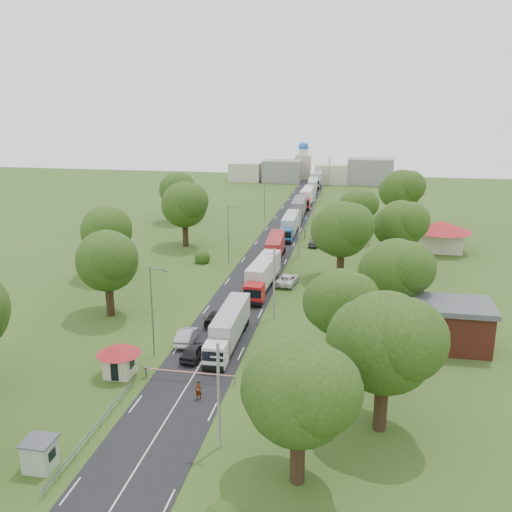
% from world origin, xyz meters
% --- Properties ---
extents(ground, '(260.00, 260.00, 0.00)m').
position_xyz_m(ground, '(0.00, 0.00, 0.00)').
color(ground, '#33501A').
rests_on(ground, ground).
extents(road, '(8.00, 200.00, 0.04)m').
position_xyz_m(road, '(0.00, 20.00, 0.00)').
color(road, black).
rests_on(road, ground).
extents(boom_barrier, '(9.22, 0.35, 1.18)m').
position_xyz_m(boom_barrier, '(-1.36, -25.00, 0.89)').
color(boom_barrier, slate).
rests_on(boom_barrier, ground).
extents(guard_booth, '(4.40, 4.40, 3.45)m').
position_xyz_m(guard_booth, '(-7.20, -25.00, 2.16)').
color(guard_booth, beige).
rests_on(guard_booth, ground).
extents(kiosk, '(2.30, 2.30, 2.41)m').
position_xyz_m(kiosk, '(-7.00, -40.00, 1.23)').
color(kiosk, '#99A593').
rests_on(kiosk, ground).
extents(guard_rail, '(0.10, 17.00, 1.70)m').
position_xyz_m(guard_rail, '(-5.00, -35.00, 0.00)').
color(guard_rail, slate).
rests_on(guard_rail, ground).
extents(info_sign, '(0.12, 3.10, 4.10)m').
position_xyz_m(info_sign, '(5.20, 35.00, 3.00)').
color(info_sign, slate).
rests_on(info_sign, ground).
extents(pole_0, '(1.60, 0.24, 9.00)m').
position_xyz_m(pole_0, '(5.50, -35.00, 4.68)').
color(pole_0, gray).
rests_on(pole_0, ground).
extents(pole_1, '(1.60, 0.24, 9.00)m').
position_xyz_m(pole_1, '(5.50, -7.00, 4.68)').
color(pole_1, gray).
rests_on(pole_1, ground).
extents(pole_2, '(1.60, 0.24, 9.00)m').
position_xyz_m(pole_2, '(5.50, 21.00, 4.68)').
color(pole_2, gray).
rests_on(pole_2, ground).
extents(pole_3, '(1.60, 0.24, 9.00)m').
position_xyz_m(pole_3, '(5.50, 49.00, 4.68)').
color(pole_3, gray).
rests_on(pole_3, ground).
extents(pole_4, '(1.60, 0.24, 9.00)m').
position_xyz_m(pole_4, '(5.50, 77.00, 4.68)').
color(pole_4, gray).
rests_on(pole_4, ground).
extents(pole_5, '(1.60, 0.24, 9.00)m').
position_xyz_m(pole_5, '(5.50, 105.00, 4.68)').
color(pole_5, gray).
rests_on(pole_5, ground).
extents(lamp_0, '(2.03, 0.22, 10.00)m').
position_xyz_m(lamp_0, '(-5.35, -20.00, 5.55)').
color(lamp_0, slate).
rests_on(lamp_0, ground).
extents(lamp_1, '(2.03, 0.22, 10.00)m').
position_xyz_m(lamp_1, '(-5.35, 15.00, 5.55)').
color(lamp_1, slate).
rests_on(lamp_1, ground).
extents(lamp_2, '(2.03, 0.22, 10.00)m').
position_xyz_m(lamp_2, '(-5.35, 50.00, 5.55)').
color(lamp_2, slate).
rests_on(lamp_2, ground).
extents(tree_0, '(8.80, 8.80, 11.07)m').
position_xyz_m(tree_0, '(11.99, -37.84, 7.22)').
color(tree_0, '#382616').
rests_on(tree_0, ground).
extents(tree_1, '(9.60, 9.60, 12.05)m').
position_xyz_m(tree_1, '(17.99, -29.83, 7.85)').
color(tree_1, '#382616').
rests_on(tree_1, ground).
extents(tree_2, '(8.00, 8.00, 10.10)m').
position_xyz_m(tree_2, '(13.99, -17.86, 6.60)').
color(tree_2, '#382616').
rests_on(tree_2, ground).
extents(tree_3, '(8.80, 8.80, 11.07)m').
position_xyz_m(tree_3, '(19.99, -7.84, 7.22)').
color(tree_3, '#382616').
rests_on(tree_3, ground).
extents(tree_4, '(9.60, 9.60, 12.05)m').
position_xyz_m(tree_4, '(12.99, 10.17, 7.85)').
color(tree_4, '#382616').
rests_on(tree_4, ground).
extents(tree_5, '(8.80, 8.80, 11.07)m').
position_xyz_m(tree_5, '(21.99, 18.16, 7.22)').
color(tree_5, '#382616').
rests_on(tree_5, ground).
extents(tree_6, '(8.00, 8.00, 10.10)m').
position_xyz_m(tree_6, '(14.99, 35.14, 6.60)').
color(tree_6, '#382616').
rests_on(tree_6, ground).
extents(tree_7, '(9.60, 9.60, 12.05)m').
position_xyz_m(tree_7, '(23.99, 50.17, 7.85)').
color(tree_7, '#382616').
rests_on(tree_7, ground).
extents(tree_10, '(8.80, 8.80, 11.07)m').
position_xyz_m(tree_10, '(-15.01, -9.84, 7.22)').
color(tree_10, '#382616').
rests_on(tree_10, ground).
extents(tree_11, '(8.80, 8.80, 11.07)m').
position_xyz_m(tree_11, '(-22.01, 5.16, 7.22)').
color(tree_11, '#382616').
rests_on(tree_11, ground).
extents(tree_12, '(9.60, 9.60, 12.05)m').
position_xyz_m(tree_12, '(-16.01, 25.17, 7.85)').
color(tree_12, '#382616').
rests_on(tree_12, ground).
extents(tree_13, '(8.80, 8.80, 11.07)m').
position_xyz_m(tree_13, '(-24.01, 45.16, 7.22)').
color(tree_13, '#382616').
rests_on(tree_13, ground).
extents(house_brick, '(8.60, 6.60, 5.20)m').
position_xyz_m(house_brick, '(26.00, -12.00, 2.65)').
color(house_brick, maroon).
rests_on(house_brick, ground).
extents(house_cream, '(10.08, 10.08, 5.80)m').
position_xyz_m(house_cream, '(30.00, 30.00, 3.64)').
color(house_cream, beige).
rests_on(house_cream, ground).
extents(distant_town, '(52.00, 8.00, 8.00)m').
position_xyz_m(distant_town, '(0.68, 110.00, 3.49)').
color(distant_town, gray).
rests_on(distant_town, ground).
extents(church, '(5.00, 5.00, 12.30)m').
position_xyz_m(church, '(-4.00, 118.00, 5.39)').
color(church, beige).
rests_on(church, ground).
extents(truck_0, '(2.52, 13.93, 3.86)m').
position_xyz_m(truck_0, '(1.77, -15.79, 2.05)').
color(truck_0, silver).
rests_on(truck_0, ground).
extents(truck_1, '(3.26, 14.99, 4.14)m').
position_xyz_m(truck_1, '(2.21, 3.46, 2.20)').
color(truck_1, '#B21416').
rests_on(truck_1, ground).
extents(truck_2, '(3.16, 14.33, 3.96)m').
position_xyz_m(truck_2, '(1.63, 18.45, 2.10)').
color(truck_2, '#C09216').
rests_on(truck_2, ground).
extents(truck_3, '(2.68, 14.59, 4.04)m').
position_xyz_m(truck_3, '(1.94, 36.89, 2.14)').
color(truck_3, '#1B5AA7').
rests_on(truck_3, ground).
extents(truck_4, '(3.03, 15.45, 4.27)m').
position_xyz_m(truck_4, '(1.75, 53.56, 2.27)').
color(truck_4, white).
rests_on(truck_4, ground).
extents(truck_5, '(3.00, 15.36, 4.25)m').
position_xyz_m(truck_5, '(2.15, 69.91, 2.25)').
color(truck_5, '#AB1A2D').
rests_on(truck_5, ground).
extents(truck_6, '(3.20, 14.58, 4.03)m').
position_xyz_m(truck_6, '(1.87, 87.86, 2.14)').
color(truck_6, '#256024').
rests_on(truck_6, ground).
extents(truck_7, '(3.39, 15.59, 4.31)m').
position_xyz_m(truck_7, '(1.98, 103.93, 2.29)').
color(truck_7, silver).
rests_on(truck_7, ground).
extents(car_lane_front, '(2.30, 4.89, 1.62)m').
position_xyz_m(car_lane_front, '(-1.00, -20.00, 0.81)').
color(car_lane_front, black).
rests_on(car_lane_front, ground).
extents(car_lane_mid, '(2.02, 5.09, 1.65)m').
position_xyz_m(car_lane_mid, '(-3.00, -16.36, 0.82)').
color(car_lane_mid, '#9A9CA2').
rests_on(car_lane_mid, ground).
extents(car_lane_rear, '(2.72, 5.41, 1.51)m').
position_xyz_m(car_lane_rear, '(-1.00, -10.05, 0.75)').
color(car_lane_rear, black).
rests_on(car_lane_rear, ground).
extents(car_verge_near, '(3.31, 5.96, 1.58)m').
position_xyz_m(car_verge_near, '(5.50, 6.26, 0.79)').
color(car_verge_near, white).
rests_on(car_verge_near, ground).
extents(car_verge_far, '(2.09, 4.72, 1.58)m').
position_xyz_m(car_verge_far, '(7.43, 29.46, 0.79)').
color(car_verge_far, '#4D4F53').
rests_on(car_verge_far, ground).
extents(pedestrian_near, '(0.68, 0.47, 1.77)m').
position_xyz_m(pedestrian_near, '(1.82, -28.14, 0.89)').
color(pedestrian_near, gray).
rests_on(pedestrian_near, ground).
extents(pedestrian_booth, '(0.91, 1.01, 1.69)m').
position_xyz_m(pedestrian_booth, '(-6.50, -26.00, 0.84)').
color(pedestrian_booth, gray).
rests_on(pedestrian_booth, ground).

